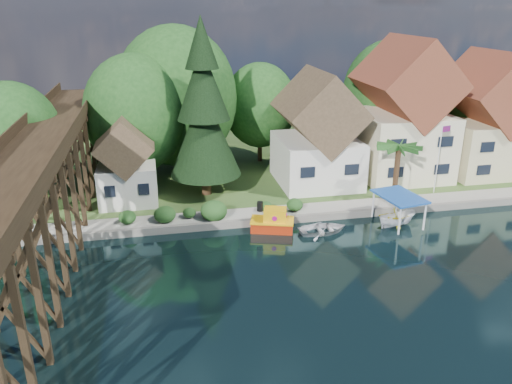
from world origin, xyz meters
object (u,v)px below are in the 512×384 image
at_px(trestle_bridge, 44,190).
at_px(house_center, 402,119).
at_px(boat_white_a, 323,228).
at_px(boat_yellow, 396,215).
at_px(palm_tree, 399,149).
at_px(boat_canopy, 398,213).
at_px(house_right, 485,122).
at_px(tugboat, 273,222).
at_px(flagpole, 440,152).
at_px(house_left, 317,137).
at_px(shed, 127,166).
at_px(conifer, 204,113).

relative_size(trestle_bridge, house_center, 3.18).
distance_m(boat_white_a, boat_yellow, 6.54).
height_order(house_center, palm_tree, house_center).
distance_m(palm_tree, boat_canopy, 6.19).
distance_m(house_right, tugboat, 26.61).
xyz_separation_m(house_right, tugboat, (-24.49, -9.10, -5.03)).
xyz_separation_m(flagpole, boat_white_a, (-12.80, -5.31, -4.05)).
relative_size(house_center, flagpole, 2.15).
bearing_deg(palm_tree, boat_white_a, -152.37).
relative_size(house_left, house_center, 0.79).
relative_size(shed, boat_yellow, 2.84).
distance_m(trestle_bridge, boat_canopy, 27.07).
distance_m(house_center, palm_tree, 7.55).
height_order(trestle_bridge, conifer, conifer).
distance_m(trestle_bridge, house_left, 25.42).
distance_m(house_center, conifer, 20.13).
bearing_deg(boat_yellow, boat_canopy, -175.99).
bearing_deg(shed, tugboat, -33.44).
xyz_separation_m(house_center, shed, (-27.00, -2.00, -2.59)).
relative_size(house_left, conifer, 0.69).
relative_size(tugboat, boat_canopy, 0.83).
bearing_deg(conifer, house_right, 2.23).
height_order(house_left, boat_canopy, house_left).
bearing_deg(house_left, trestle_bridge, -154.79).
relative_size(house_left, flagpole, 1.71).
bearing_deg(house_left, boat_white_a, -104.25).
height_order(trestle_bridge, boat_white_a, trestle_bridge).
xyz_separation_m(shed, boat_yellow, (21.89, -8.21, -3.10)).
height_order(house_center, house_right, house_center).
distance_m(flagpole, tugboat, 17.56).
bearing_deg(boat_yellow, house_center, -8.78).
relative_size(trestle_bridge, conifer, 2.78).
xyz_separation_m(house_right, palm_tree, (-12.53, -6.08, -0.46)).
xyz_separation_m(palm_tree, boat_white_a, (-8.09, -4.24, -4.91)).
distance_m(trestle_bridge, boat_white_a, 20.98).
bearing_deg(shed, house_right, 2.39).
xyz_separation_m(tugboat, boat_yellow, (10.38, -0.61, -0.02)).
height_order(shed, boat_yellow, shed).
xyz_separation_m(house_center, tugboat, (-15.49, -9.60, -5.67)).
relative_size(palm_tree, boat_white_a, 1.41).
height_order(boat_canopy, boat_yellow, boat_canopy).
distance_m(trestle_bridge, tugboat, 17.23).
bearing_deg(house_center, shed, -175.76).
distance_m(shed, tugboat, 14.13).
relative_size(house_center, boat_canopy, 3.00).
relative_size(flagpole, boat_canopy, 1.39).
height_order(house_center, boat_yellow, house_center).
height_order(palm_tree, boat_canopy, palm_tree).
xyz_separation_m(house_center, boat_yellow, (-5.11, -10.21, -5.69)).
height_order(trestle_bridge, house_left, house_left).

